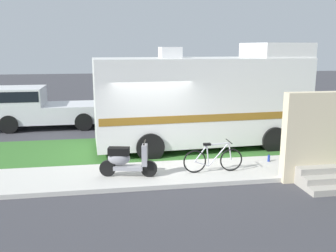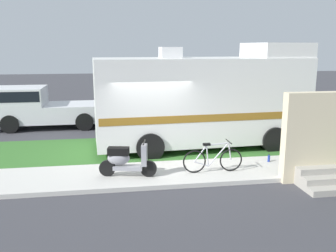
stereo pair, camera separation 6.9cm
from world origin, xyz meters
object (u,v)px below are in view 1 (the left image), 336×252
object	(u,v)px
bicycle	(213,159)
bottle_spare	(269,158)
motorhome_rv	(204,99)
bottle_green	(285,166)
pickup_truck_near	(37,106)
scooter	(126,160)
pickup_truck_far	(160,93)

from	to	relation	value
bicycle	bottle_spare	bearing A→B (deg)	18.29
motorhome_rv	bottle_spare	size ratio (longest dim) A/B	31.13
bottle_green	pickup_truck_near	bearing A→B (deg)	136.54
scooter	bottle_green	bearing A→B (deg)	-2.52
scooter	pickup_truck_near	bearing A→B (deg)	115.49
bottle_green	pickup_truck_far	bearing A→B (deg)	99.69
motorhome_rv	bottle_green	distance (m)	3.81
motorhome_rv	pickup_truck_far	bearing A→B (deg)	92.49
bicycle	scooter	bearing A→B (deg)	179.20
bottle_green	bottle_spare	size ratio (longest dim) A/B	1.10
bicycle	pickup_truck_near	bearing A→B (deg)	128.62
scooter	bottle_green	size ratio (longest dim) A/B	5.92
bottle_green	bottle_spare	world-z (taller)	bottle_green
bicycle	motorhome_rv	bearing A→B (deg)	80.78
motorhome_rv	pickup_truck_far	size ratio (longest dim) A/B	1.27
motorhome_rv	bicycle	distance (m)	3.24
pickup_truck_near	bottle_green	size ratio (longest dim) A/B	19.49
bottle_green	bicycle	bearing A→B (deg)	175.50
pickup_truck_far	pickup_truck_near	bearing A→B (deg)	-147.14
scooter	pickup_truck_near	distance (m)	8.18
pickup_truck_near	bottle_spare	distance (m)	10.40
bicycle	bottle_spare	xyz separation A→B (m)	(1.94, 0.64, -0.27)
pickup_truck_far	bottle_spare	distance (m)	10.85
scooter	motorhome_rv	bearing A→B (deg)	45.27
scooter	pickup_truck_near	xyz separation A→B (m)	(-3.52, 7.38, 0.38)
motorhome_rv	bicycle	xyz separation A→B (m)	(-0.48, -2.94, -1.26)
motorhome_rv	bicycle	size ratio (longest dim) A/B	4.39
bicycle	bottle_green	size ratio (longest dim) A/B	6.46
scooter	bottle_spare	size ratio (longest dim) A/B	6.50
bicycle	pickup_truck_far	world-z (taller)	pickup_truck_far
bicycle	bottle_spare	distance (m)	2.06
pickup_truck_near	bottle_green	world-z (taller)	pickup_truck_near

